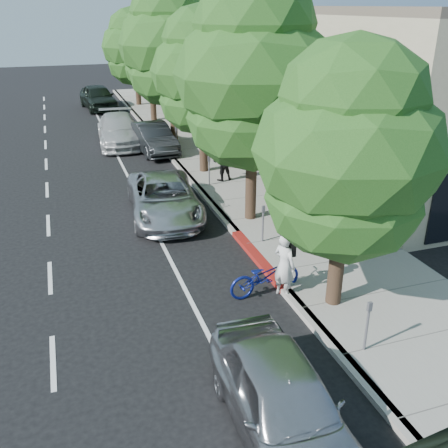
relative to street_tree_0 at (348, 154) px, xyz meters
name	(u,v)px	position (x,y,z in m)	size (l,w,h in m)	color
ground	(271,276)	(-0.90, 2.00, -4.17)	(120.00, 120.00, 0.00)	black
sidewalk	(247,182)	(1.40, 10.00, -4.09)	(4.60, 56.00, 0.15)	gray
curb	(197,187)	(-0.90, 10.00, -4.09)	(0.30, 56.00, 0.15)	#9E998E
curb_red_segment	(258,259)	(-0.90, 3.00, -4.09)	(0.32, 4.00, 0.15)	maroon
storefront_building	(298,70)	(8.70, 20.00, -0.67)	(10.00, 36.00, 7.00)	#BFB093
street_tree_0	(348,154)	(0.00, 0.00, 0.00)	(4.53, 4.53, 6.87)	black
street_tree_1	(253,77)	(0.00, 6.00, 0.99)	(5.34, 5.34, 8.42)	black
street_tree_2	(202,73)	(0.00, 12.00, 0.43)	(4.61, 4.61, 7.47)	black
street_tree_3	(171,46)	(0.00, 18.00, 1.15)	(5.63, 5.63, 8.72)	black
street_tree_4	(150,50)	(0.00, 24.00, 0.50)	(4.07, 4.07, 7.40)	black
street_tree_5	(135,48)	(0.00, 30.00, 0.21)	(5.06, 5.06, 7.30)	black
cyclist	(284,265)	(-1.02, 0.93, -3.24)	(0.68, 0.45, 1.87)	silver
bicycle	(265,276)	(-1.46, 1.17, -3.62)	(0.73, 2.11, 1.11)	navy
silver_suv	(164,198)	(-2.89, 7.50, -3.43)	(2.46, 5.33, 1.48)	#BDBCC2
dark_sedan	(153,138)	(-1.52, 16.50, -3.40)	(1.63, 4.68, 1.54)	black
white_pickup	(119,130)	(-3.03, 18.76, -3.35)	(2.29, 5.64, 1.64)	#B8B8B8
dark_suv_far	(98,97)	(-3.10, 29.79, -3.27)	(2.13, 5.29, 1.80)	black
near_car_a	(283,402)	(-3.10, -3.50, -3.39)	(1.84, 4.58, 1.56)	#AAAAAE
pedestrian	(222,162)	(0.37, 10.39, -3.16)	(0.83, 0.65, 1.71)	black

